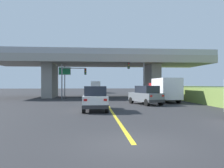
% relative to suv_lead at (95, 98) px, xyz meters
% --- Properties ---
extents(ground, '(160.00, 160.00, 0.00)m').
position_rel_suv_lead_xyz_m(ground, '(1.31, 19.00, -1.01)').
color(ground, '#2B2B2D').
extents(overpass_bridge, '(35.60, 9.90, 7.60)m').
position_rel_suv_lead_xyz_m(overpass_bridge, '(1.31, 19.00, 4.45)').
color(overpass_bridge, gray).
rests_on(overpass_bridge, ground).
extents(lane_divider_stripe, '(0.20, 26.36, 0.01)m').
position_rel_suv_lead_xyz_m(lane_divider_stripe, '(1.31, 2.89, -1.01)').
color(lane_divider_stripe, yellow).
rests_on(lane_divider_stripe, ground).
extents(suv_lead, '(1.98, 4.56, 2.02)m').
position_rel_suv_lead_xyz_m(suv_lead, '(0.00, 0.00, 0.00)').
color(suv_lead, silver).
rests_on(suv_lead, ground).
extents(suv_crossing, '(3.13, 4.80, 2.02)m').
position_rel_suv_lead_xyz_m(suv_crossing, '(5.46, 4.90, -0.00)').
color(suv_crossing, slate).
rests_on(suv_crossing, ground).
extents(box_truck, '(2.33, 6.71, 2.90)m').
position_rel_suv_lead_xyz_m(box_truck, '(8.54, 8.09, 0.53)').
color(box_truck, red).
rests_on(box_truck, ground).
extents(traffic_signal_nearside, '(2.59, 0.36, 6.09)m').
position_rel_suv_lead_xyz_m(traffic_signal_nearside, '(6.68, 14.25, 2.84)').
color(traffic_signal_nearside, slate).
rests_on(traffic_signal_nearside, ground).
extents(traffic_signal_farside, '(3.73, 0.36, 5.17)m').
position_rel_suv_lead_xyz_m(traffic_signal_farside, '(-3.53, 14.79, 2.35)').
color(traffic_signal_farside, slate).
rests_on(traffic_signal_farside, ground).
extents(highway_sign, '(1.83, 0.17, 4.98)m').
position_rel_suv_lead_xyz_m(highway_sign, '(-4.55, 15.76, 2.71)').
color(highway_sign, '#56595E').
rests_on(highway_sign, ground).
extents(semi_truck_distant, '(2.33, 6.89, 2.95)m').
position_rel_suv_lead_xyz_m(semi_truck_distant, '(0.38, 38.14, 0.55)').
color(semi_truck_distant, red).
rests_on(semi_truck_distant, ground).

